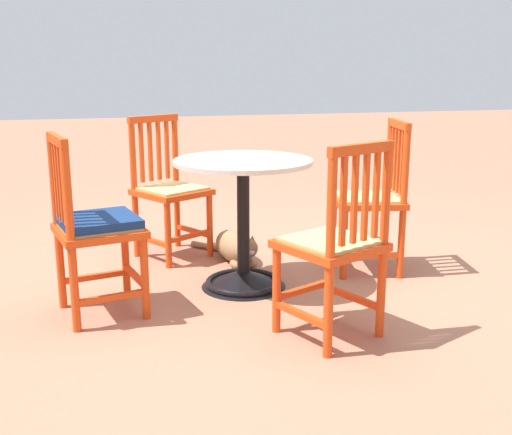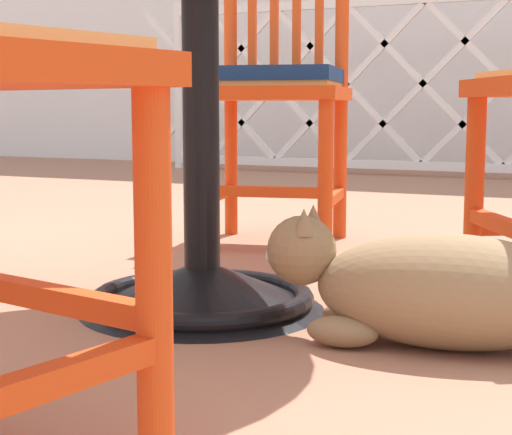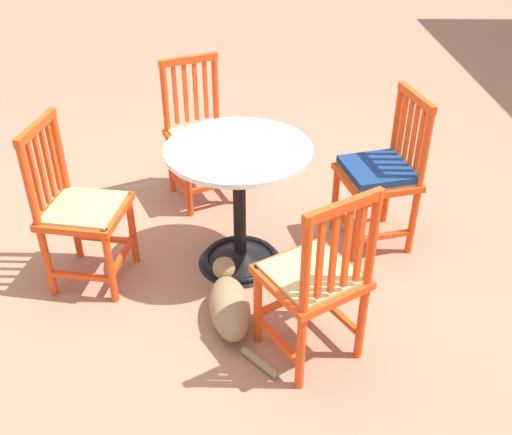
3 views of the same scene
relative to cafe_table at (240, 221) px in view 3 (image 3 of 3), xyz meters
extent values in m
plane|color=#A36B51|center=(0.01, -0.17, -0.28)|extent=(24.00, 24.00, 0.00)
cone|color=black|center=(0.00, 0.00, -0.23)|extent=(0.48, 0.48, 0.10)
torus|color=black|center=(0.00, 0.00, -0.26)|extent=(0.44, 0.44, 0.04)
cylinder|color=black|center=(0.00, 0.00, 0.09)|extent=(0.07, 0.07, 0.66)
cylinder|color=black|center=(0.00, 0.00, 0.40)|extent=(0.20, 0.20, 0.04)
cylinder|color=beige|center=(0.00, 0.00, 0.43)|extent=(0.76, 0.76, 0.02)
cylinder|color=#D64214|center=(0.62, 0.08, -0.06)|extent=(0.04, 0.04, 0.45)
cylinder|color=#D64214|center=(0.45, 0.37, -0.06)|extent=(0.04, 0.04, 0.45)
cylinder|color=#D64214|center=(0.91, 0.25, 0.17)|extent=(0.04, 0.04, 0.91)
cylinder|color=#D64214|center=(0.74, 0.54, 0.17)|extent=(0.04, 0.04, 0.91)
cube|color=#D64214|center=(0.77, 0.16, -0.14)|extent=(0.31, 0.20, 0.03)
cube|color=#D64214|center=(0.59, 0.45, -0.14)|extent=(0.31, 0.20, 0.03)
cube|color=#D64214|center=(0.53, 0.22, -0.11)|extent=(0.20, 0.31, 0.03)
cube|color=#D64214|center=(0.68, 0.31, 0.15)|extent=(0.55, 0.55, 0.04)
cube|color=tan|center=(0.68, 0.31, 0.17)|extent=(0.48, 0.48, 0.02)
cube|color=#D64214|center=(0.88, 0.31, 0.40)|extent=(0.03, 0.03, 0.39)
cube|color=#D64214|center=(0.84, 0.36, 0.40)|extent=(0.03, 0.03, 0.39)
cube|color=#D64214|center=(0.81, 0.42, 0.40)|extent=(0.03, 0.03, 0.39)
cube|color=#D64214|center=(0.78, 0.48, 0.40)|extent=(0.03, 0.03, 0.39)
cube|color=#D64214|center=(0.83, 0.39, 0.61)|extent=(0.22, 0.34, 0.04)
cylinder|color=#D64214|center=(0.01, 0.65, -0.06)|extent=(0.04, 0.04, 0.45)
cylinder|color=#D64214|center=(-0.32, 0.58, -0.06)|extent=(0.04, 0.04, 0.45)
cylinder|color=#D64214|center=(-0.06, 0.98, 0.17)|extent=(0.04, 0.04, 0.91)
cylinder|color=#D64214|center=(-0.40, 0.91, 0.17)|extent=(0.04, 0.04, 0.91)
cube|color=#D64214|center=(-0.03, 0.82, -0.14)|extent=(0.10, 0.34, 0.03)
cube|color=#D64214|center=(-0.36, 0.74, -0.14)|extent=(0.10, 0.34, 0.03)
cube|color=#D64214|center=(-0.16, 0.61, -0.11)|extent=(0.34, 0.10, 0.03)
cube|color=#D64214|center=(-0.19, 0.78, 0.15)|extent=(0.48, 0.48, 0.04)
cube|color=tan|center=(-0.19, 0.78, 0.17)|extent=(0.42, 0.42, 0.02)
cube|color=#D64214|center=(-0.13, 0.97, 0.40)|extent=(0.03, 0.02, 0.39)
cube|color=#D64214|center=(-0.20, 0.95, 0.40)|extent=(0.03, 0.02, 0.39)
cube|color=#D64214|center=(-0.26, 0.94, 0.40)|extent=(0.03, 0.02, 0.39)
cube|color=#D64214|center=(-0.33, 0.92, 0.40)|extent=(0.03, 0.02, 0.39)
cube|color=#D64214|center=(-0.23, 0.95, 0.61)|extent=(0.38, 0.11, 0.04)
cube|color=navy|center=(-0.19, 0.78, 0.20)|extent=(0.43, 0.43, 0.04)
cylinder|color=#D64214|center=(-0.64, 0.00, -0.06)|extent=(0.04, 0.04, 0.45)
cylinder|color=#D64214|center=(-0.50, -0.31, -0.06)|extent=(0.04, 0.04, 0.45)
cylinder|color=#D64214|center=(-0.95, -0.14, 0.17)|extent=(0.04, 0.04, 0.91)
cylinder|color=#D64214|center=(-0.82, -0.45, 0.17)|extent=(0.04, 0.04, 0.91)
cube|color=#D64214|center=(-0.80, -0.07, -0.14)|extent=(0.32, 0.16, 0.03)
cube|color=#D64214|center=(-0.66, -0.38, -0.14)|extent=(0.32, 0.16, 0.03)
cube|color=#D64214|center=(-0.57, -0.16, -0.11)|extent=(0.16, 0.32, 0.03)
cube|color=#D64214|center=(-0.73, -0.23, 0.15)|extent=(0.53, 0.53, 0.04)
cube|color=tan|center=(-0.73, -0.23, 0.17)|extent=(0.46, 0.46, 0.02)
cube|color=#D64214|center=(-0.93, -0.20, 0.40)|extent=(0.03, 0.03, 0.39)
cube|color=#D64214|center=(-0.90, -0.26, 0.40)|extent=(0.03, 0.03, 0.39)
cube|color=#D64214|center=(-0.87, -0.33, 0.40)|extent=(0.03, 0.03, 0.39)
cube|color=#D64214|center=(-0.84, -0.39, 0.40)|extent=(0.03, 0.03, 0.39)
cube|color=#D64214|center=(-0.88, -0.29, 0.61)|extent=(0.18, 0.36, 0.04)
cylinder|color=#D64214|center=(-0.03, -0.60, -0.06)|extent=(0.04, 0.04, 0.45)
cylinder|color=#D64214|center=(0.31, -0.66, -0.06)|extent=(0.04, 0.04, 0.45)
cylinder|color=#D64214|center=(-0.09, -0.93, 0.17)|extent=(0.04, 0.04, 0.91)
cylinder|color=#D64214|center=(0.24, -1.00, 0.17)|extent=(0.04, 0.04, 0.91)
cube|color=#D64214|center=(-0.06, -0.76, -0.14)|extent=(0.09, 0.34, 0.03)
cube|color=#D64214|center=(0.27, -0.83, -0.14)|extent=(0.09, 0.34, 0.03)
cube|color=#D64214|center=(0.14, -0.63, -0.11)|extent=(0.34, 0.09, 0.03)
cube|color=#D64214|center=(0.11, -0.80, 0.15)|extent=(0.47, 0.47, 0.04)
cube|color=tan|center=(0.11, -0.80, 0.17)|extent=(0.41, 0.41, 0.02)
cube|color=#D64214|center=(-0.03, -0.94, 0.40)|extent=(0.03, 0.02, 0.39)
cube|color=#D64214|center=(0.04, -0.96, 0.40)|extent=(0.03, 0.02, 0.39)
cube|color=#D64214|center=(0.11, -0.97, 0.40)|extent=(0.03, 0.02, 0.39)
cube|color=#D64214|center=(0.17, -0.98, 0.40)|extent=(0.03, 0.02, 0.39)
cube|color=#D64214|center=(0.07, -0.96, 0.61)|extent=(0.38, 0.11, 0.04)
ellipsoid|color=#8E704C|center=(0.49, -0.06, -0.19)|extent=(0.46, 0.25, 0.19)
ellipsoid|color=silver|center=(0.39, -0.07, -0.20)|extent=(0.20, 0.17, 0.14)
sphere|color=#8E704C|center=(0.24, -0.09, -0.13)|extent=(0.12, 0.12, 0.12)
ellipsoid|color=silver|center=(0.20, -0.09, -0.15)|extent=(0.05, 0.06, 0.04)
cone|color=#8E704C|center=(0.26, -0.12, -0.08)|extent=(0.04, 0.04, 0.04)
cone|color=#8E704C|center=(0.25, -0.06, -0.08)|extent=(0.04, 0.04, 0.04)
ellipsoid|color=#8E704C|center=(0.33, -0.13, -0.26)|extent=(0.13, 0.07, 0.05)
ellipsoid|color=#8E704C|center=(0.32, -0.02, -0.26)|extent=(0.13, 0.07, 0.05)
cylinder|color=#8E704C|center=(0.79, 0.08, -0.26)|extent=(0.19, 0.18, 0.04)
camera|label=1|loc=(-3.28, 0.80, 0.95)|focal=43.93mm
camera|label=2|loc=(0.77, -1.40, 0.11)|focal=58.60mm
camera|label=3|loc=(2.71, -0.01, 1.80)|focal=41.71mm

